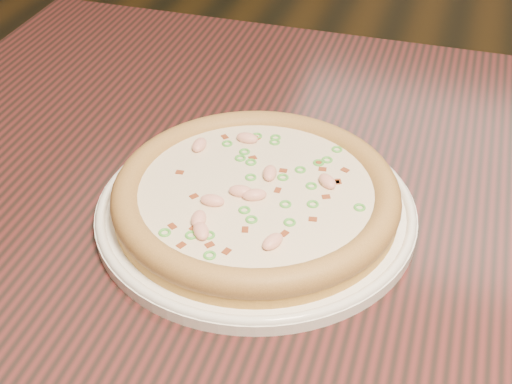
# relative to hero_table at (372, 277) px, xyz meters

# --- Properties ---
(ground) EXTENTS (9.00, 9.00, 0.00)m
(ground) POSITION_rel_hero_table_xyz_m (0.03, 0.72, -0.65)
(ground) COLOR black
(hero_table) EXTENTS (1.20, 0.80, 0.75)m
(hero_table) POSITION_rel_hero_table_xyz_m (0.00, 0.00, 0.00)
(hero_table) COLOR black
(hero_table) RESTS_ON ground
(plate) EXTENTS (0.32, 0.32, 0.02)m
(plate) POSITION_rel_hero_table_xyz_m (-0.12, -0.05, 0.11)
(plate) COLOR white
(plate) RESTS_ON hero_table
(pizza) EXTENTS (0.29, 0.29, 0.03)m
(pizza) POSITION_rel_hero_table_xyz_m (-0.12, -0.05, 0.13)
(pizza) COLOR gold
(pizza) RESTS_ON plate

